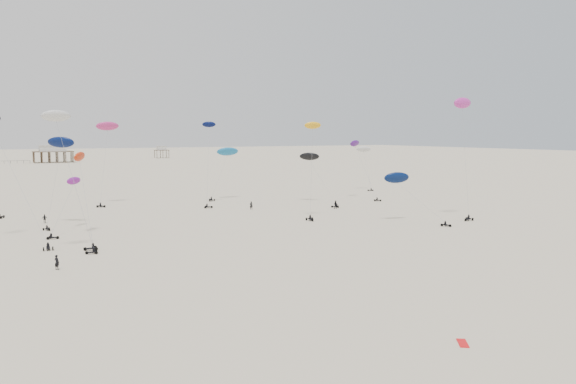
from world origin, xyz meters
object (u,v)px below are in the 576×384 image
pavilion_small (162,153)px  rig_0 (360,155)px  pavilion_main (53,155)px  rig_4 (59,152)px  spectator_0 (57,270)px  rig_9 (365,156)px

pavilion_small → rig_0: bearing=-94.4°
pavilion_main → rig_0: bearing=-77.3°
rig_4 → spectator_0: bearing=64.0°
rig_9 → pavilion_small: bearing=6.5°
spectator_0 → rig_4: bearing=-49.0°
spectator_0 → pavilion_small: bearing=-59.5°
rig_9 → spectator_0: 109.46m
rig_0 → spectator_0: size_ratio=7.41×
pavilion_main → rig_4: size_ratio=1.30×
pavilion_small → rig_9: rig_9 is taller
pavilion_main → spectator_0: size_ratio=9.85×
pavilion_main → spectator_0: bearing=-95.3°
rig_0 → spectator_0: rig_0 is taller
pavilion_small → rig_4: 278.98m
rig_4 → spectator_0: 38.01m
rig_4 → spectator_0: rig_4 is taller
pavilion_small → rig_4: size_ratio=0.56×
pavilion_main → rig_0: 230.14m
pavilion_small → rig_0: size_ratio=0.57×
pavilion_main → rig_9: bearing=-72.7°
rig_9 → rig_0: bearing=148.8°
pavilion_small → rig_9: size_ratio=0.70×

